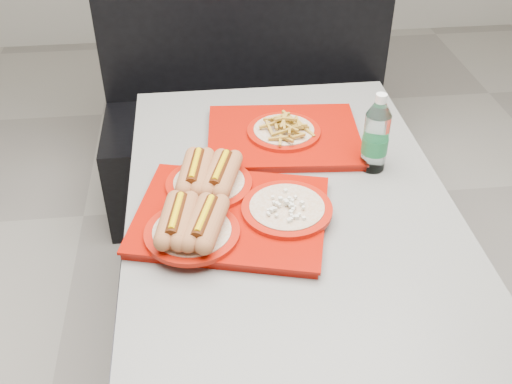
{
  "coord_description": "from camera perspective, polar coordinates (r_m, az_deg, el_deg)",
  "views": [
    {
      "loc": [
        -0.24,
        -1.28,
        1.77
      ],
      "look_at": [
        -0.1,
        -0.04,
        0.83
      ],
      "focal_mm": 42.0,
      "sensor_mm": 36.0,
      "label": 1
    }
  ],
  "objects": [
    {
      "name": "tray_far",
      "position": [
        1.91,
        2.66,
        5.63
      ],
      "size": [
        0.51,
        0.41,
        0.09
      ],
      "rotation": [
        0.0,
        0.0,
        -0.08
      ],
      "color": "#980E04",
      "rests_on": "diner_table"
    },
    {
      "name": "booth_bench",
      "position": [
        2.75,
        -0.55,
        7.17
      ],
      "size": [
        1.3,
        0.57,
        1.35
      ],
      "color": "black",
      "rests_on": "ground"
    },
    {
      "name": "diner_table",
      "position": [
        1.76,
        3.16,
        -5.36
      ],
      "size": [
        0.92,
        1.42,
        0.75
      ],
      "color": "black",
      "rests_on": "ground"
    },
    {
      "name": "tray_near",
      "position": [
        1.58,
        -3.13,
        -1.43
      ],
      "size": [
        0.58,
        0.5,
        0.11
      ],
      "rotation": [
        0.0,
        0.0,
        -0.25
      ],
      "color": "#980E04",
      "rests_on": "diner_table"
    },
    {
      "name": "water_bottle",
      "position": [
        1.77,
        11.34,
        5.14
      ],
      "size": [
        0.08,
        0.08,
        0.24
      ],
      "rotation": [
        0.0,
        0.0,
        0.29
      ],
      "color": "silver",
      "rests_on": "diner_table"
    },
    {
      "name": "ground",
      "position": [
        2.2,
        2.63,
        -16.71
      ],
      "size": [
        6.0,
        6.0,
        0.0
      ],
      "primitive_type": "plane",
      "color": "#9E998D",
      "rests_on": "ground"
    }
  ]
}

